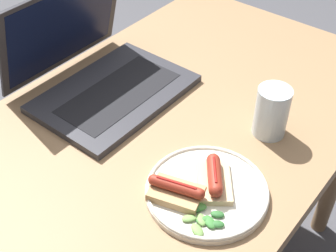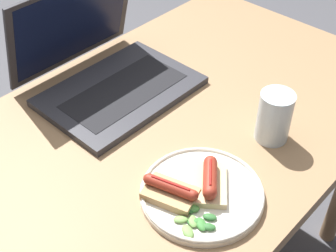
# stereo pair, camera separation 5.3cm
# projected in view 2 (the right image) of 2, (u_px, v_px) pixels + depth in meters

# --- Properties ---
(desk) EXTENTS (1.25, 0.74, 0.72)m
(desk) POSITION_uv_depth(u_px,v_px,m) (168.00, 151.00, 1.14)
(desk) COLOR #93704C
(desk) RESTS_ON ground_plane
(laptop) EXTENTS (0.37, 0.33, 0.26)m
(laptop) POSITION_uv_depth(u_px,v_px,m) (106.00, 72.00, 1.15)
(laptop) COLOR #2D2D33
(laptop) RESTS_ON desk
(plate) EXTENTS (0.24, 0.24, 0.02)m
(plate) POSITION_uv_depth(u_px,v_px,m) (202.00, 193.00, 0.91)
(plate) COLOR silver
(plate) RESTS_ON desk
(sausage_toast_left) EXTENTS (0.13, 0.12, 0.04)m
(sausage_toast_left) POSITION_uv_depth(u_px,v_px,m) (210.00, 181.00, 0.90)
(sausage_toast_left) COLOR #D6B784
(sausage_toast_left) RESTS_ON plate
(sausage_toast_middle) EXTENTS (0.09, 0.11, 0.04)m
(sausage_toast_middle) POSITION_uv_depth(u_px,v_px,m) (170.00, 191.00, 0.89)
(sausage_toast_middle) COLOR tan
(sausage_toast_middle) RESTS_ON plate
(salad_pile) EXTENTS (0.08, 0.09, 0.01)m
(salad_pile) POSITION_uv_depth(u_px,v_px,m) (194.00, 219.00, 0.85)
(salad_pile) COLOR #709E4C
(salad_pile) RESTS_ON plate
(drinking_glass) EXTENTS (0.07, 0.07, 0.12)m
(drinking_glass) POSITION_uv_depth(u_px,v_px,m) (274.00, 117.00, 1.00)
(drinking_glass) COLOR silver
(drinking_glass) RESTS_ON desk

